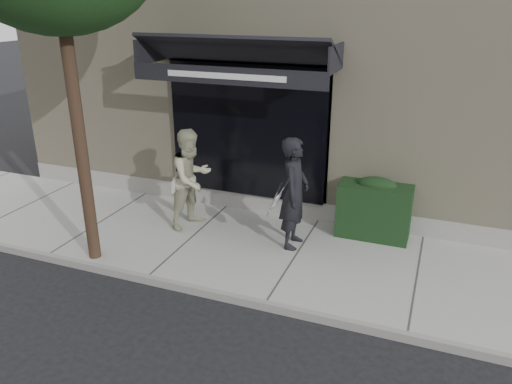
% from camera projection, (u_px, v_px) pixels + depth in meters
% --- Properties ---
extents(ground, '(80.00, 80.00, 0.00)m').
position_uv_depth(ground, '(296.00, 261.00, 8.65)').
color(ground, black).
rests_on(ground, ground).
extents(sidewalk, '(20.00, 3.00, 0.12)m').
position_uv_depth(sidewalk, '(296.00, 258.00, 8.62)').
color(sidewalk, '#9E9E99').
rests_on(sidewalk, ground).
extents(curb, '(20.00, 0.10, 0.14)m').
position_uv_depth(curb, '(265.00, 305.00, 7.28)').
color(curb, gray).
rests_on(curb, ground).
extents(building_facade, '(14.30, 8.04, 5.64)m').
position_uv_depth(building_facade, '(359.00, 65.00, 11.94)').
color(building_facade, '#B9AD8D').
rests_on(building_facade, ground).
extents(hedge, '(1.30, 0.70, 1.14)m').
position_uv_depth(hedge, '(375.00, 208.00, 9.12)').
color(hedge, black).
rests_on(hedge, sidewalk).
extents(pedestrian_front, '(0.69, 0.89, 1.98)m').
position_uv_depth(pedestrian_front, '(294.00, 193.00, 8.59)').
color(pedestrian_front, black).
rests_on(pedestrian_front, sidewalk).
extents(pedestrian_back, '(0.99, 1.12, 1.91)m').
position_uv_depth(pedestrian_back, '(191.00, 179.00, 9.38)').
color(pedestrian_back, '#B1B08E').
rests_on(pedestrian_back, sidewalk).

